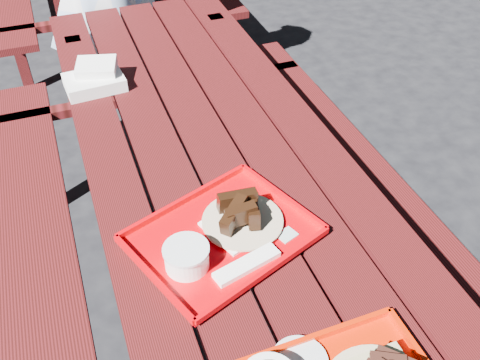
{
  "coord_description": "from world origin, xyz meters",
  "views": [
    {
      "loc": [
        -0.36,
        -1.12,
        1.72
      ],
      "look_at": [
        0.0,
        -0.15,
        0.82
      ],
      "focal_mm": 40.0,
      "sensor_mm": 36.0,
      "label": 1
    }
  ],
  "objects": [
    {
      "name": "picnic_table_near",
      "position": [
        -0.0,
        0.0,
        0.56
      ],
      "size": [
        1.41,
        2.4,
        0.75
      ],
      "color": "#460D10",
      "rests_on": "ground"
    },
    {
      "name": "far_tray",
      "position": [
        -0.09,
        -0.28,
        0.77
      ],
      "size": [
        0.5,
        0.45,
        0.07
      ],
      "color": "#D20007",
      "rests_on": "picnic_table_near"
    },
    {
      "name": "ground",
      "position": [
        0.0,
        0.0,
        0.0
      ],
      "size": [
        60.0,
        60.0,
        0.0
      ],
      "primitive_type": "plane",
      "color": "black",
      "rests_on": "ground"
    },
    {
      "name": "white_cloth",
      "position": [
        -0.27,
        0.56,
        0.78
      ],
      "size": [
        0.2,
        0.17,
        0.08
      ],
      "color": "white",
      "rests_on": "picnic_table_near"
    }
  ]
}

